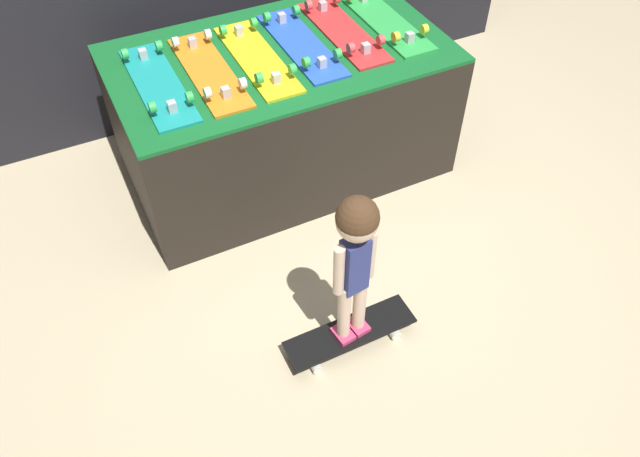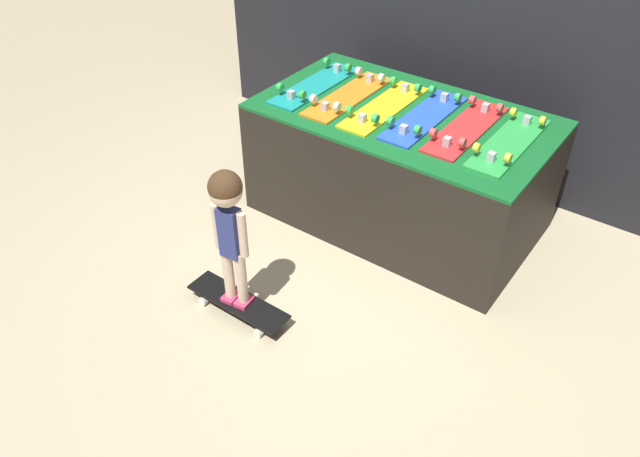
% 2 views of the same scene
% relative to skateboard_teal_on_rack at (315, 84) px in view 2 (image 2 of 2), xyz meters
% --- Properties ---
extents(ground_plane, '(16.00, 16.00, 0.00)m').
position_rel_skateboard_teal_on_rack_xyz_m(ground_plane, '(0.66, -0.64, -0.79)').
color(ground_plane, beige).
extents(back_wall, '(4.14, 0.10, 2.26)m').
position_rel_skateboard_teal_on_rack_xyz_m(back_wall, '(0.66, 0.82, 0.34)').
color(back_wall, black).
rests_on(back_wall, ground_plane).
extents(display_rack, '(1.79, 1.03, 0.78)m').
position_rel_skateboard_teal_on_rack_xyz_m(display_rack, '(0.66, 0.02, -0.41)').
color(display_rack, black).
rests_on(display_rack, ground_plane).
extents(skateboard_teal_on_rack, '(0.21, 0.76, 0.09)m').
position_rel_skateboard_teal_on_rack_xyz_m(skateboard_teal_on_rack, '(0.00, 0.00, 0.00)').
color(skateboard_teal_on_rack, teal).
rests_on(skateboard_teal_on_rack, display_rack).
extents(skateboard_orange_on_rack, '(0.21, 0.76, 0.09)m').
position_rel_skateboard_teal_on_rack_xyz_m(skateboard_orange_on_rack, '(0.26, -0.00, 0.00)').
color(skateboard_orange_on_rack, orange).
rests_on(skateboard_orange_on_rack, display_rack).
extents(skateboard_yellow_on_rack, '(0.21, 0.76, 0.09)m').
position_rel_skateboard_teal_on_rack_xyz_m(skateboard_yellow_on_rack, '(0.53, 0.00, 0.00)').
color(skateboard_yellow_on_rack, yellow).
rests_on(skateboard_yellow_on_rack, display_rack).
extents(skateboard_blue_on_rack, '(0.21, 0.76, 0.09)m').
position_rel_skateboard_teal_on_rack_xyz_m(skateboard_blue_on_rack, '(0.79, 0.03, 0.00)').
color(skateboard_blue_on_rack, blue).
rests_on(skateboard_blue_on_rack, display_rack).
extents(skateboard_red_on_rack, '(0.21, 0.76, 0.09)m').
position_rel_skateboard_teal_on_rack_xyz_m(skateboard_red_on_rack, '(1.06, 0.05, 0.00)').
color(skateboard_red_on_rack, red).
rests_on(skateboard_red_on_rack, display_rack).
extents(skateboard_green_on_rack, '(0.21, 0.76, 0.09)m').
position_rel_skateboard_teal_on_rack_xyz_m(skateboard_green_on_rack, '(1.32, 0.04, 0.00)').
color(skateboard_green_on_rack, green).
rests_on(skateboard_green_on_rack, display_rack).
extents(skateboard_on_floor, '(0.63, 0.18, 0.09)m').
position_rel_skateboard_teal_on_rack_xyz_m(skateboard_on_floor, '(0.41, -1.30, -0.72)').
color(skateboard_on_floor, black).
rests_on(skateboard_on_floor, ground_plane).
extents(child, '(0.20, 0.17, 0.85)m').
position_rel_skateboard_teal_on_rack_xyz_m(child, '(0.41, -1.30, -0.11)').
color(child, '#E03D6B').
rests_on(child, skateboard_on_floor).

